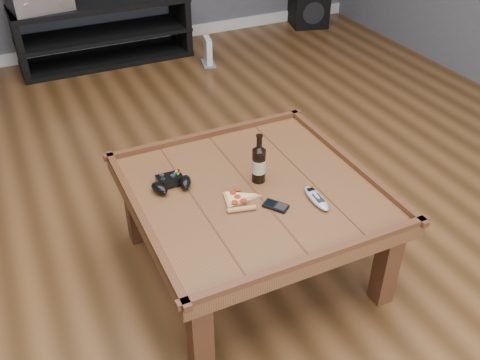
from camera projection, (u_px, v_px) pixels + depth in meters
name	position (u px, v px, depth m)	size (l,w,h in m)	color
ground	(251.00, 266.00, 2.51)	(6.00, 6.00, 0.00)	#402712
baseboard	(100.00, 45.00, 4.70)	(5.00, 0.02, 0.10)	silver
coffee_table	(253.00, 200.00, 2.29)	(1.03, 1.03, 0.48)	#522F17
media_console	(104.00, 32.00, 4.41)	(1.40, 0.45, 0.50)	black
beer_bottle	(259.00, 163.00, 2.25)	(0.06, 0.06, 0.23)	black
game_controller	(171.00, 183.00, 2.25)	(0.19, 0.13, 0.05)	black
pizza_slice	(238.00, 200.00, 2.18)	(0.17, 0.23, 0.02)	#B07F4D
smartphone	(276.00, 206.00, 2.15)	(0.10, 0.11, 0.01)	black
remote_control	(316.00, 198.00, 2.18)	(0.06, 0.18, 0.03)	#999EA7
subwoofer	(309.00, 8.00, 5.19)	(0.40, 0.40, 0.33)	black
game_console	(208.00, 53.00, 4.42)	(0.14, 0.20, 0.23)	gray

